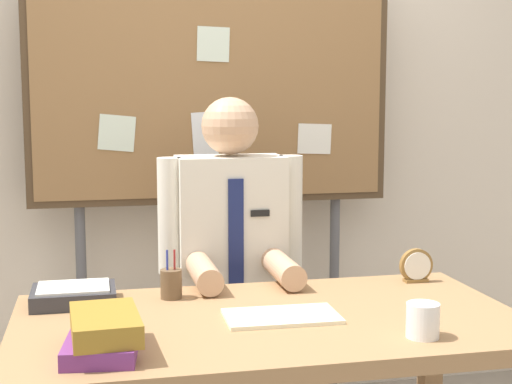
{
  "coord_description": "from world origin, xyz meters",
  "views": [
    {
      "loc": [
        -0.5,
        -2.08,
        1.4
      ],
      "look_at": [
        0.0,
        0.19,
        1.1
      ],
      "focal_mm": 52.14,
      "sensor_mm": 36.0,
      "label": 1
    }
  ],
  "objects_px": {
    "open_notebook": "(282,316)",
    "paper_tray": "(74,295)",
    "person": "(231,293)",
    "desk_clock": "(416,267)",
    "pen_holder": "(171,284)",
    "book_stack": "(104,333)",
    "coffee_mug": "(423,320)",
    "bulletin_board": "(212,95)",
    "desk": "(270,347)"
  },
  "relations": [
    {
      "from": "open_notebook",
      "to": "paper_tray",
      "type": "relative_size",
      "value": 1.29
    },
    {
      "from": "person",
      "to": "desk_clock",
      "type": "bearing_deg",
      "value": -29.4
    },
    {
      "from": "pen_holder",
      "to": "paper_tray",
      "type": "relative_size",
      "value": 0.62
    },
    {
      "from": "book_stack",
      "to": "coffee_mug",
      "type": "bearing_deg",
      "value": -4.24
    },
    {
      "from": "book_stack",
      "to": "open_notebook",
      "type": "relative_size",
      "value": 0.88
    },
    {
      "from": "bulletin_board",
      "to": "coffee_mug",
      "type": "xyz_separation_m",
      "value": [
        0.36,
        -1.32,
        -0.61
      ]
    },
    {
      "from": "person",
      "to": "bulletin_board",
      "type": "relative_size",
      "value": 0.73
    },
    {
      "from": "desk",
      "to": "pen_holder",
      "type": "bearing_deg",
      "value": 134.44
    },
    {
      "from": "paper_tray",
      "to": "desk",
      "type": "bearing_deg",
      "value": -25.43
    },
    {
      "from": "desk",
      "to": "coffee_mug",
      "type": "height_order",
      "value": "coffee_mug"
    },
    {
      "from": "bulletin_board",
      "to": "desk",
      "type": "bearing_deg",
      "value": -90.0
    },
    {
      "from": "coffee_mug",
      "to": "pen_holder",
      "type": "height_order",
      "value": "pen_holder"
    },
    {
      "from": "bulletin_board",
      "to": "book_stack",
      "type": "distance_m",
      "value": 1.48
    },
    {
      "from": "desk",
      "to": "person",
      "type": "bearing_deg",
      "value": 90.0
    },
    {
      "from": "pen_holder",
      "to": "desk",
      "type": "bearing_deg",
      "value": -45.56
    },
    {
      "from": "desk",
      "to": "bulletin_board",
      "type": "relative_size",
      "value": 0.79
    },
    {
      "from": "bulletin_board",
      "to": "book_stack",
      "type": "relative_size",
      "value": 6.48
    },
    {
      "from": "desk_clock",
      "to": "coffee_mug",
      "type": "bearing_deg",
      "value": -112.85
    },
    {
      "from": "desk_clock",
      "to": "pen_holder",
      "type": "bearing_deg",
      "value": -178.17
    },
    {
      "from": "desk",
      "to": "bulletin_board",
      "type": "xyz_separation_m",
      "value": [
        -0.0,
        1.05,
        0.75
      ]
    },
    {
      "from": "open_notebook",
      "to": "pen_holder",
      "type": "height_order",
      "value": "pen_holder"
    },
    {
      "from": "bulletin_board",
      "to": "pen_holder",
      "type": "xyz_separation_m",
      "value": [
        -0.26,
        -0.78,
        -0.61
      ]
    },
    {
      "from": "paper_tray",
      "to": "bulletin_board",
      "type": "bearing_deg",
      "value": 53.7
    },
    {
      "from": "bulletin_board",
      "to": "book_stack",
      "type": "height_order",
      "value": "bulletin_board"
    },
    {
      "from": "book_stack",
      "to": "open_notebook",
      "type": "distance_m",
      "value": 0.55
    },
    {
      "from": "open_notebook",
      "to": "pen_holder",
      "type": "xyz_separation_m",
      "value": [
        -0.29,
        0.29,
        0.04
      ]
    },
    {
      "from": "open_notebook",
      "to": "person",
      "type": "bearing_deg",
      "value": 92.64
    },
    {
      "from": "book_stack",
      "to": "pen_holder",
      "type": "relative_size",
      "value": 1.84
    },
    {
      "from": "coffee_mug",
      "to": "pen_holder",
      "type": "bearing_deg",
      "value": 139.18
    },
    {
      "from": "pen_holder",
      "to": "bulletin_board",
      "type": "bearing_deg",
      "value": 71.29
    },
    {
      "from": "open_notebook",
      "to": "book_stack",
      "type": "bearing_deg",
      "value": -160.01
    },
    {
      "from": "pen_holder",
      "to": "book_stack",
      "type": "bearing_deg",
      "value": -114.85
    },
    {
      "from": "desk_clock",
      "to": "paper_tray",
      "type": "xyz_separation_m",
      "value": [
        -1.17,
        -0.03,
        -0.03
      ]
    },
    {
      "from": "person",
      "to": "book_stack",
      "type": "distance_m",
      "value": 0.98
    },
    {
      "from": "desk",
      "to": "paper_tray",
      "type": "bearing_deg",
      "value": 154.57
    },
    {
      "from": "desk_clock",
      "to": "paper_tray",
      "type": "height_order",
      "value": "desk_clock"
    },
    {
      "from": "desk",
      "to": "open_notebook",
      "type": "xyz_separation_m",
      "value": [
        0.03,
        -0.02,
        0.1
      ]
    },
    {
      "from": "desk_clock",
      "to": "pen_holder",
      "type": "relative_size",
      "value": 0.74
    },
    {
      "from": "bulletin_board",
      "to": "desk_clock",
      "type": "relative_size",
      "value": 16.05
    },
    {
      "from": "coffee_mug",
      "to": "pen_holder",
      "type": "xyz_separation_m",
      "value": [
        -0.63,
        0.54,
        0.0
      ]
    },
    {
      "from": "person",
      "to": "open_notebook",
      "type": "bearing_deg",
      "value": -87.36
    },
    {
      "from": "bulletin_board",
      "to": "pen_holder",
      "type": "height_order",
      "value": "bulletin_board"
    },
    {
      "from": "desk",
      "to": "pen_holder",
      "type": "distance_m",
      "value": 0.4
    },
    {
      "from": "bulletin_board",
      "to": "desk_clock",
      "type": "xyz_separation_m",
      "value": [
        0.6,
        -0.75,
        -0.6
      ]
    },
    {
      "from": "book_stack",
      "to": "desk_clock",
      "type": "height_order",
      "value": "desk_clock"
    },
    {
      "from": "desk_clock",
      "to": "coffee_mug",
      "type": "xyz_separation_m",
      "value": [
        -0.24,
        -0.57,
        -0.01
      ]
    },
    {
      "from": "book_stack",
      "to": "desk",
      "type": "bearing_deg",
      "value": 23.15
    },
    {
      "from": "person",
      "to": "paper_tray",
      "type": "bearing_deg",
      "value": -147.54
    },
    {
      "from": "desk_clock",
      "to": "paper_tray",
      "type": "relative_size",
      "value": 0.46
    },
    {
      "from": "bulletin_board",
      "to": "paper_tray",
      "type": "relative_size",
      "value": 7.36
    }
  ]
}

